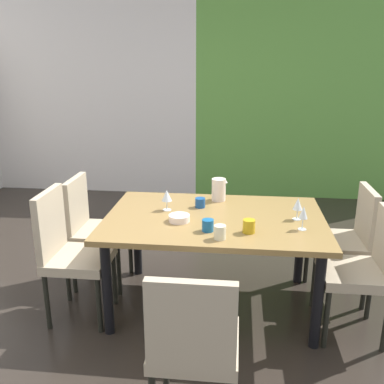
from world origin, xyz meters
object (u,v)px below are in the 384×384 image
Objects in this scene: serving_bowl_south at (179,218)px; cup_left at (200,203)px; wine_glass_near_shelf at (167,196)px; dining_table at (214,227)px; chair_head_near at (194,342)px; cup_corner at (249,226)px; wine_glass_front at (298,204)px; pitcher_east at (219,189)px; chair_right_far at (348,236)px; wine_glass_center at (303,213)px; cup_near_window at (220,232)px; chair_left_far at (92,225)px; cup_west at (208,225)px; chair_right_near at (366,266)px; chair_left_near at (68,248)px.

serving_bowl_south is 1.93× the size of cup_left.
dining_table is at bearing -15.30° from wine_glass_near_shelf.
chair_head_near reaches higher than cup_corner.
dining_table is 9.89× the size of wine_glass_front.
cup_corner is 0.71m from pitcher_east.
wine_glass_front is (-0.44, -0.25, 0.33)m from chair_right_far.
wine_glass_center is 1.82× the size of cup_near_window.
chair_left_far is at bearing 124.79° from chair_head_near.
cup_west is at bearing -179.42° from cup_corner.
cup_left is at bearing -125.33° from pitcher_east.
cup_corner is 0.28m from cup_west.
cup_left is 0.24m from pitcher_east.
pitcher_east is at bearing 97.34° from chair_left_far.
wine_glass_center is (0.61, -0.19, 0.20)m from dining_table.
dining_table is at bearing 76.25° from chair_right_near.
cup_corner is (0.62, -0.38, -0.07)m from wine_glass_near_shelf.
wine_glass_front is at bearing 93.73° from wine_glass_center.
chair_right_near reaches higher than cup_corner.
chair_right_near is 0.61m from wine_glass_front.
wine_glass_front is at bearing 37.61° from cup_near_window.
chair_left_near is at bearing 178.32° from cup_west.
serving_bowl_south is 0.52m from cup_corner.
chair_right_near is 0.55m from wine_glass_center.
wine_glass_front is 0.69m from cup_near_window.
chair_left_far is 11.76× the size of cup_left.
wine_glass_near_shelf is (-1.41, 0.36, 0.33)m from chair_right_near.
wine_glass_center is at bearing 75.02° from chair_left_far.
chair_left_far is at bearing 90.00° from chair_right_far.
cup_west is (-0.03, -0.28, 0.12)m from dining_table.
chair_right_near is at bearing -21.20° from cup_left.
wine_glass_near_shelf is at bearing 77.17° from chair_left_far.
wine_glass_front is 0.75m from cup_left.
chair_head_near is at bearing -96.17° from cup_near_window.
chair_left_far is 1.31m from cup_near_window.
chair_right_near is (-0.00, -0.51, -0.00)m from chair_right_far.
chair_head_near is at bearing -106.54° from cup_corner.
chair_left_far is 5.03× the size of pitcher_east.
serving_bowl_south is 0.83× the size of pitcher_east.
cup_west is (-0.64, -0.10, -0.08)m from wine_glass_center.
wine_glass_front is at bearing 0.67° from dining_table.
chair_head_near is 10.21× the size of cup_corner.
cup_corner is (-0.35, -0.29, -0.07)m from wine_glass_front.
cup_west is (-0.09, 0.13, -0.01)m from cup_near_window.
chair_left_near is (-1.05, -0.25, -0.11)m from dining_table.
chair_right_near is at bearing 8.98° from cup_near_window.
chair_left_far reaches higher than chair_right_near.
serving_bowl_south is at bearing 175.84° from wine_glass_center.
cup_near_window reaches higher than cup_corner.
chair_left_far is at bearing 165.02° from wine_glass_center.
dining_table is 19.69× the size of cup_west.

